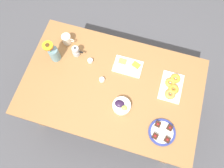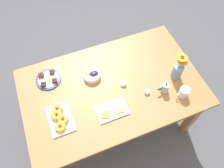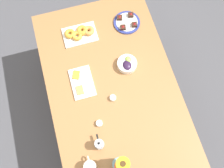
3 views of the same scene
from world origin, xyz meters
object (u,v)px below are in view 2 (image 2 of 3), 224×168
grape_bowl (92,75)px  dessert_plate (48,79)px  coffee_mug (184,92)px  jam_cup_berry (123,84)px  jam_cup_honey (147,92)px  croissant_platter (60,118)px  moka_pot (165,88)px  flower_vase (178,71)px  dining_table (112,91)px  cheese_platter (112,110)px

grape_bowl → dessert_plate: grape_bowl is taller
coffee_mug → jam_cup_berry: 0.52m
coffee_mug → jam_cup_honey: bearing=-26.3°
coffee_mug → dessert_plate: coffee_mug is taller
coffee_mug → jam_cup_honey: 0.31m
coffee_mug → croissant_platter: coffee_mug is taller
dessert_plate → moka_pot: (-0.92, 0.49, 0.04)m
flower_vase → moka_pot: (0.17, 0.10, -0.04)m
dining_table → flower_vase: 0.62m
dining_table → dessert_plate: (0.51, -0.28, 0.10)m
cheese_platter → moka_pot: moka_pot is taller
coffee_mug → jam_cup_berry: coffee_mug is taller
cheese_platter → jam_cup_honey: (-0.35, -0.05, 0.01)m
jam_cup_honey → cheese_platter: bearing=8.0°
flower_vase → croissant_platter: bearing=0.9°
dining_table → coffee_mug: bearing=150.2°
dessert_plate → croissant_platter: bearing=90.3°
croissant_platter → dessert_plate: bearing=-89.7°
grape_bowl → flower_vase: flower_vase is taller
jam_cup_berry → flower_vase: 0.49m
dining_table → moka_pot: bearing=152.9°
jam_cup_berry → moka_pot: bearing=148.6°
dining_table → jam_cup_berry: 0.14m
jam_cup_berry → dessert_plate: dessert_plate is taller
dessert_plate → jam_cup_honey: bearing=149.9°
croissant_platter → dessert_plate: dessert_plate is taller
moka_pot → dessert_plate: bearing=-27.8°
grape_bowl → moka_pot: moka_pot is taller
coffee_mug → grape_bowl: 0.82m
dining_table → flower_vase: flower_vase is taller
coffee_mug → moka_pot: size_ratio=1.01×
dining_table → dessert_plate: dessert_plate is taller
dining_table → moka_pot: size_ratio=13.45×
cheese_platter → flower_vase: 0.68m
flower_vase → jam_cup_honey: bearing=10.1°
cheese_platter → dessert_plate: size_ratio=1.15×
grape_bowl → jam_cup_honey: bearing=139.7°
croissant_platter → jam_cup_honey: bearing=177.1°
flower_vase → dining_table: bearing=-11.2°
cheese_platter → jam_cup_honey: same height
jam_cup_berry → dessert_plate: 0.68m
croissant_platter → jam_cup_berry: 0.62m
jam_cup_berry → moka_pot: 0.36m
dessert_plate → grape_bowl: bearing=163.2°
coffee_mug → dining_table: bearing=-29.8°
dining_table → jam_cup_berry: bearing=168.0°
croissant_platter → moka_pot: 0.92m
cheese_platter → moka_pot: size_ratio=2.18×
coffee_mug → dessert_plate: 1.20m
jam_cup_honey → jam_cup_berry: bearing=-43.2°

